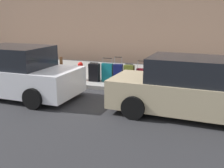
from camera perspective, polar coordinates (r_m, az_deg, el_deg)
ground_plane at (r=10.54m, az=-7.79°, el=-0.76°), size 40.00×40.00×0.00m
sidewalk_curb at (r=12.73m, az=-2.73°, el=2.30°), size 18.00×5.00×0.14m
suitcase_black_0 at (r=10.06m, az=13.43°, el=0.89°), size 0.45×0.28×0.92m
suitcase_red_1 at (r=10.09m, az=10.79°, el=1.16°), size 0.36×0.21×0.92m
suitcase_silver_2 at (r=10.25m, az=8.46°, el=1.42°), size 0.39×0.29×0.91m
suitcase_maroon_3 at (r=10.39m, az=6.15°, el=1.61°), size 0.36×0.19×0.92m
suitcase_olive_4 at (r=10.36m, az=3.61°, el=1.98°), size 0.39×0.26×0.79m
suitcase_navy_5 at (r=10.47m, az=1.30°, el=2.17°), size 0.36×0.27×1.04m
suitcase_teal_6 at (r=10.72m, az=-0.98°, el=2.43°), size 0.47×0.22×0.96m
suitcase_black_7 at (r=10.81m, az=-3.73°, el=2.44°), size 0.43×0.26×0.77m
fire_hydrant at (r=11.13m, az=-6.65°, el=2.85°), size 0.39×0.21×0.73m
bollard_post at (r=11.35m, az=-10.60°, el=3.34°), size 0.13×0.13×0.92m
parked_car_beige_0 at (r=7.70m, az=16.40°, el=-1.00°), size 4.54×2.13×1.63m
parked_car_white_1 at (r=9.77m, az=-19.46°, el=2.16°), size 4.38×2.21×1.71m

